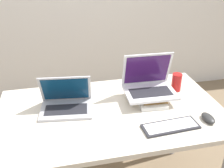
% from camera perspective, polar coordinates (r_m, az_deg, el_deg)
% --- Properties ---
extents(desk, '(1.36, 0.79, 0.76)m').
position_cam_1_polar(desk, '(1.64, -0.09, -8.22)').
color(desk, beige).
rests_on(desk, ground_plane).
extents(laptop_left, '(0.33, 0.26, 0.22)m').
position_cam_1_polar(laptop_left, '(1.61, -9.97, -4.00)').
color(laptop_left, '#B2B2B7').
rests_on(laptop_left, desk).
extents(book_stack, '(0.19, 0.29, 0.05)m').
position_cam_1_polar(book_stack, '(1.71, 8.35, -2.50)').
color(book_stack, white).
rests_on(book_stack, desk).
extents(laptop_on_books, '(0.32, 0.25, 0.24)m').
position_cam_1_polar(laptop_on_books, '(1.68, 8.03, -0.08)').
color(laptop_on_books, silver).
rests_on(laptop_on_books, book_stack).
extents(wireless_keyboard, '(0.32, 0.13, 0.01)m').
position_cam_1_polar(wireless_keyboard, '(1.49, 12.63, -9.00)').
color(wireless_keyboard, '#28282D').
rests_on(wireless_keyboard, desk).
extents(mouse, '(0.06, 0.11, 0.03)m').
position_cam_1_polar(mouse, '(1.59, 20.20, -6.95)').
color(mouse, '#2D2D2D').
rests_on(mouse, desk).
extents(soda_can, '(0.07, 0.07, 0.12)m').
position_cam_1_polar(soda_can, '(1.83, 13.87, 0.38)').
color(soda_can, red).
rests_on(soda_can, desk).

